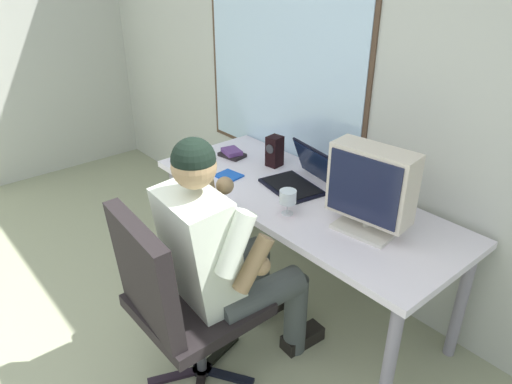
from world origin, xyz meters
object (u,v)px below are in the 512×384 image
(office_chair, at_px, (174,295))
(crt_monitor, at_px, (371,186))
(book_stack, at_px, (232,153))
(laptop, at_px, (302,176))
(wine_glass, at_px, (288,198))
(desk_speaker, at_px, (275,151))
(person_seated, at_px, (224,254))
(cd_case, at_px, (229,176))
(desk, at_px, (300,207))

(office_chair, relative_size, crt_monitor, 2.29)
(office_chair, bearing_deg, book_stack, 129.71)
(laptop, bearing_deg, wine_glass, -58.00)
(office_chair, distance_m, desk_speaker, 1.19)
(crt_monitor, height_order, desk_speaker, crt_monitor)
(wine_glass, distance_m, desk_speaker, 0.61)
(office_chair, distance_m, book_stack, 1.23)
(desk_speaker, bearing_deg, wine_glass, -35.93)
(office_chair, xyz_separation_m, person_seated, (0.02, 0.27, 0.11))
(book_stack, bearing_deg, wine_glass, -17.27)
(person_seated, bearing_deg, book_stack, 140.15)
(person_seated, bearing_deg, laptop, 105.48)
(person_seated, height_order, crt_monitor, person_seated)
(book_stack, bearing_deg, office_chair, -50.29)
(cd_case, bearing_deg, office_chair, -53.24)
(desk, xyz_separation_m, book_stack, (-0.68, 0.04, 0.10))
(cd_case, bearing_deg, crt_monitor, 9.19)
(office_chair, bearing_deg, wine_glass, 89.81)
(crt_monitor, relative_size, cd_case, 2.68)
(office_chair, relative_size, wine_glass, 7.33)
(book_stack, bearing_deg, crt_monitor, -2.76)
(crt_monitor, bearing_deg, book_stack, 177.24)
(desk_speaker, height_order, cd_case, desk_speaker)
(crt_monitor, bearing_deg, cd_case, -170.81)
(desk, distance_m, laptop, 0.18)
(person_seated, distance_m, desk_speaker, 0.94)
(person_seated, xyz_separation_m, desk_speaker, (-0.51, 0.78, 0.15))
(desk, height_order, laptop, laptop)
(person_seated, height_order, wine_glass, person_seated)
(wine_glass, distance_m, book_stack, 0.82)
(desk, height_order, wine_glass, wine_glass)
(office_chair, relative_size, cd_case, 6.14)
(person_seated, xyz_separation_m, book_stack, (-0.79, 0.66, 0.08))
(laptop, height_order, book_stack, laptop)
(desk, height_order, book_stack, book_stack)
(person_seated, bearing_deg, cd_case, 140.81)
(laptop, height_order, desk_speaker, laptop)
(crt_monitor, xyz_separation_m, book_stack, (-1.14, 0.05, -0.21))
(cd_case, bearing_deg, desk, 19.43)
(person_seated, relative_size, desk_speaker, 6.57)
(cd_case, bearing_deg, person_seated, -39.19)
(desk, relative_size, person_seated, 1.47)
(laptop, xyz_separation_m, cd_case, (-0.37, -0.25, -0.06))
(wine_glass, xyz_separation_m, desk_speaker, (-0.49, 0.36, 0.01))
(wine_glass, bearing_deg, crt_monitor, 27.52)
(person_seated, relative_size, book_stack, 7.09)
(laptop, relative_size, wine_glass, 3.02)
(person_seated, relative_size, wine_glass, 9.57)
(crt_monitor, height_order, wine_glass, crt_monitor)
(cd_case, bearing_deg, laptop, 34.15)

